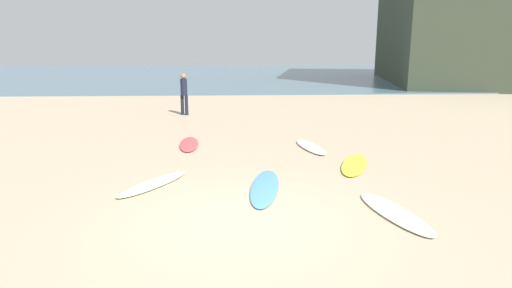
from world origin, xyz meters
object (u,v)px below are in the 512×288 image
surfboard_3 (311,147)px  surfboard_1 (153,184)px  surfboard_4 (265,187)px  surfboard_5 (189,144)px  surfboard_0 (354,164)px  beachgoer_near (184,92)px  surfboard_2 (395,213)px

surfboard_3 → surfboard_1: bearing=28.0°
surfboard_4 → surfboard_5: bearing=-56.2°
surfboard_0 → surfboard_4: bearing=55.9°
surfboard_1 → beachgoer_near: beachgoer_near is taller
surfboard_3 → beachgoer_near: beachgoer_near is taller
surfboard_0 → surfboard_2: 3.16m
surfboard_0 → surfboard_1: bearing=36.5°
beachgoer_near → surfboard_3: bearing=-34.0°
surfboard_0 → beachgoer_near: beachgoer_near is taller
surfboard_1 → surfboard_2: size_ratio=0.97×
surfboard_4 → surfboard_5: (-1.98, 4.11, 0.00)m
surfboard_1 → surfboard_4: (2.34, -0.32, -0.01)m
surfboard_4 → beachgoer_near: beachgoer_near is taller
surfboard_2 → surfboard_5: same height
surfboard_2 → surfboard_4: bearing=132.5°
surfboard_0 → surfboard_2: (-0.15, -3.15, -0.00)m
surfboard_2 → surfboard_5: 6.99m
surfboard_2 → surfboard_4: size_ratio=0.86×
surfboard_2 → surfboard_4: 2.64m
surfboard_2 → beachgoer_near: bearing=100.6°
surfboard_2 → surfboard_4: surfboard_2 is taller
surfboard_3 → beachgoer_near: (-4.34, 6.45, 0.94)m
surfboard_0 → surfboard_1: (-4.66, -1.32, 0.00)m
surfboard_0 → surfboard_3: bearing=-47.3°
surfboard_0 → surfboard_4: (-2.32, -1.64, -0.01)m
surfboard_1 → beachgoer_near: (-0.44, 9.65, 0.95)m
surfboard_4 → surfboard_5: surfboard_5 is taller
surfboard_5 → surfboard_2: bearing=122.4°
surfboard_3 → surfboard_4: bearing=54.7°
surfboard_3 → surfboard_4: size_ratio=0.80×
surfboard_3 → surfboard_4: 3.86m
surfboard_2 → surfboard_0: bearing=74.5°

